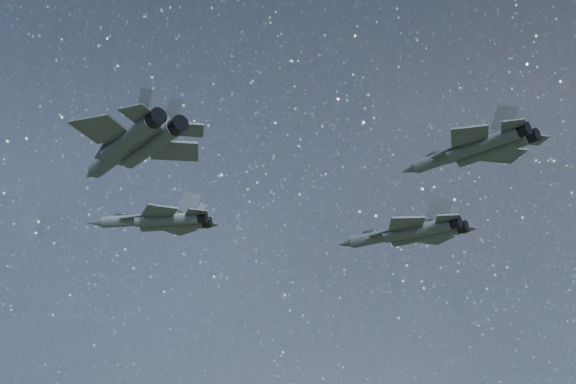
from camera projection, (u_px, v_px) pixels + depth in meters
The scene contains 4 objects.
jet_lead at pixel (160, 220), 90.36m from camera, with size 17.78×11.62×4.59m.
jet_left at pixel (410, 232), 91.74m from camera, with size 19.97×14.22×5.09m.
jet_right at pixel (133, 144), 65.79m from camera, with size 19.74×13.29×4.98m.
jet_slot at pixel (476, 148), 67.92m from camera, with size 16.25×11.18×4.08m.
Camera 1 is at (42.64, -61.26, 118.03)m, focal length 42.00 mm.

